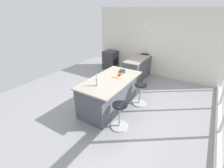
# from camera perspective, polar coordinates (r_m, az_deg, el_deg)

# --- Properties ---
(ground_plane) EXTENTS (7.71, 7.71, 0.00)m
(ground_plane) POSITION_cam_1_polar(r_m,az_deg,el_deg) (4.95, 2.52, -7.23)
(ground_plane) COLOR gray
(interior_partition_left) EXTENTS (0.15, 5.27, 2.75)m
(interior_partition_left) POSITION_cam_1_polar(r_m,az_deg,el_deg) (7.02, 15.20, 14.10)
(interior_partition_left) COLOR silver
(interior_partition_left) RESTS_ON ground_plane
(sink_cabinet) EXTENTS (2.58, 0.60, 1.17)m
(sink_cabinet) POSITION_cam_1_polar(r_m,az_deg,el_deg) (7.04, 10.93, 6.74)
(sink_cabinet) COLOR #4C5156
(sink_cabinet) RESTS_ON ground_plane
(oven_range) EXTENTS (0.60, 0.61, 0.86)m
(oven_range) POSITION_cam_1_polar(r_m,az_deg,el_deg) (7.74, -0.52, 8.79)
(oven_range) COLOR #38383D
(oven_range) RESTS_ON ground_plane
(kitchen_island) EXTENTS (2.00, 1.06, 0.92)m
(kitchen_island) POSITION_cam_1_polar(r_m,az_deg,el_deg) (4.59, -1.03, -3.27)
(kitchen_island) COLOR #4C5156
(kitchen_island) RESTS_ON ground_plane
(stool_by_window) EXTENTS (0.44, 0.44, 0.67)m
(stool_by_window) POSITION_cam_1_polar(r_m,az_deg,el_deg) (4.88, 10.10, -3.85)
(stool_by_window) COLOR #B7B7BC
(stool_by_window) RESTS_ON ground_plane
(stool_middle) EXTENTS (0.44, 0.44, 0.67)m
(stool_middle) POSITION_cam_1_polar(r_m,az_deg,el_deg) (3.91, 2.78, -11.68)
(stool_middle) COLOR #B7B7BC
(stool_middle) RESTS_ON ground_plane
(cutting_board) EXTENTS (0.36, 0.24, 0.02)m
(cutting_board) POSITION_cam_1_polar(r_m,az_deg,el_deg) (4.58, 2.23, 3.11)
(cutting_board) COLOR tan
(cutting_board) RESTS_ON kitchen_island
(apple_green) EXTENTS (0.07, 0.07, 0.07)m
(apple_green) POSITION_cam_1_polar(r_m,az_deg,el_deg) (4.58, 3.49, 3.68)
(apple_green) COLOR #609E2D
(apple_green) RESTS_ON cutting_board
(apple_red) EXTENTS (0.09, 0.09, 0.09)m
(apple_red) POSITION_cam_1_polar(r_m,az_deg,el_deg) (4.50, 2.64, 3.39)
(apple_red) COLOR red
(apple_red) RESTS_ON cutting_board
(water_bottle) EXTENTS (0.06, 0.06, 0.31)m
(water_bottle) POSITION_cam_1_polar(r_m,az_deg,el_deg) (3.96, -5.46, 0.99)
(water_bottle) COLOR silver
(water_bottle) RESTS_ON kitchen_island
(fruit_bowl) EXTENTS (0.20, 0.20, 0.07)m
(fruit_bowl) POSITION_cam_1_polar(r_m,az_deg,el_deg) (4.84, 3.73, 4.69)
(fruit_bowl) COLOR #334C6B
(fruit_bowl) RESTS_ON kitchen_island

